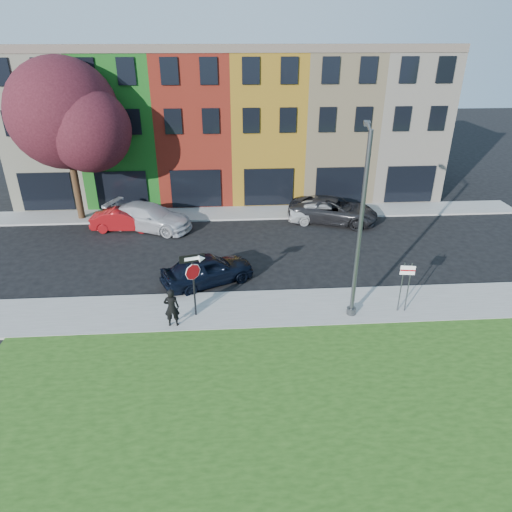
{
  "coord_description": "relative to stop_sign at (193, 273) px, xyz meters",
  "views": [
    {
      "loc": [
        -2.9,
        -14.13,
        11.19
      ],
      "look_at": [
        -1.69,
        4.0,
        2.21
      ],
      "focal_mm": 32.0,
      "sensor_mm": 36.0,
      "label": 1
    }
  ],
  "objects": [
    {
      "name": "ground",
      "position": [
        4.4,
        -2.63,
        -2.2
      ],
      "size": [
        120.0,
        120.0,
        0.0
      ],
      "primitive_type": "plane",
      "color": "black",
      "rests_on": "ground"
    },
    {
      "name": "parked_car_red",
      "position": [
        -4.92,
        10.14,
        -1.53
      ],
      "size": [
        1.82,
        4.18,
        1.33
      ],
      "primitive_type": "imported",
      "rotation": [
        0.0,
        0.0,
        1.52
      ],
      "color": "maroon",
      "rests_on": "ground"
    },
    {
      "name": "sidewalk_far",
      "position": [
        1.4,
        12.37,
        -2.14
      ],
      "size": [
        40.0,
        2.4,
        0.12
      ],
      "primitive_type": "cube",
      "color": "gray",
      "rests_on": "ground"
    },
    {
      "name": "parked_car_white",
      "position": [
        7.55,
        10.63,
        -1.47
      ],
      "size": [
        2.13,
        4.42,
        1.45
      ],
      "primitive_type": "imported",
      "rotation": [
        0.0,
        0.0,
        1.52
      ],
      "color": "silver",
      "rests_on": "ground"
    },
    {
      "name": "parking_sign_b",
      "position": [
        9.17,
        -0.29,
        -0.62
      ],
      "size": [
        0.32,
        0.1,
        2.35
      ],
      "rotation": [
        0.0,
        0.0,
        -0.14
      ],
      "color": "#4D4F52",
      "rests_on": "sidewalk_near"
    },
    {
      "name": "parked_car_silver",
      "position": [
        -3.39,
        10.19,
        -1.4
      ],
      "size": [
        6.11,
        7.05,
        1.59
      ],
      "primitive_type": "imported",
      "rotation": [
        0.0,
        0.0,
        1.18
      ],
      "color": "#B8B8BD",
      "rests_on": "ground"
    },
    {
      "name": "tree_purple",
      "position": [
        -7.99,
        12.17,
        4.41
      ],
      "size": [
        7.86,
        6.88,
        9.93
      ],
      "color": "black",
      "rests_on": "sidewalk_far"
    },
    {
      "name": "sedan_near",
      "position": [
        0.45,
        2.98,
        -1.43
      ],
      "size": [
        5.2,
        5.87,
        1.53
      ],
      "primitive_type": "imported",
      "rotation": [
        0.0,
        0.0,
        2.0
      ],
      "color": "black",
      "rests_on": "ground"
    },
    {
      "name": "parked_car_dark",
      "position": [
        8.34,
        10.61,
        -1.41
      ],
      "size": [
        6.2,
        7.33,
        1.58
      ],
      "primitive_type": "imported",
      "rotation": [
        0.0,
        0.0,
        1.23
      ],
      "color": "black",
      "rests_on": "ground"
    },
    {
      "name": "sidewalk_near",
      "position": [
        6.4,
        0.37,
        -2.14
      ],
      "size": [
        40.0,
        3.0,
        0.12
      ],
      "primitive_type": "cube",
      "color": "gray",
      "rests_on": "ground"
    },
    {
      "name": "parking_sign_a",
      "position": [
        8.87,
        -0.25,
        -0.62
      ],
      "size": [
        0.32,
        0.11,
        2.36
      ],
      "rotation": [
        0.0,
        0.0,
        -0.17
      ],
      "color": "#4D4F52",
      "rests_on": "sidewalk_near"
    },
    {
      "name": "man",
      "position": [
        -0.91,
        -0.7,
        -1.22
      ],
      "size": [
        0.65,
        0.45,
        1.72
      ],
      "primitive_type": "imported",
      "rotation": [
        0.0,
        0.0,
        3.17
      ],
      "color": "black",
      "rests_on": "sidewalk_near"
    },
    {
      "name": "rowhouse_block",
      "position": [
        1.9,
        18.55,
        2.79
      ],
      "size": [
        30.0,
        10.12,
        10.0
      ],
      "color": "beige",
      "rests_on": "ground"
    },
    {
      "name": "street_lamp",
      "position": [
        6.8,
        -0.16,
        1.91
      ],
      "size": [
        0.84,
        2.54,
        7.89
      ],
      "rotation": [
        0.0,
        0.0,
        -0.22
      ],
      "color": "#4D4F52",
      "rests_on": "sidewalk_near"
    },
    {
      "name": "stop_sign",
      "position": [
        0.0,
        0.0,
        0.0
      ],
      "size": [
        1.03,
        0.3,
        2.91
      ],
      "rotation": [
        0.0,
        0.0,
        0.25
      ],
      "color": "black",
      "rests_on": "sidewalk_near"
    }
  ]
}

